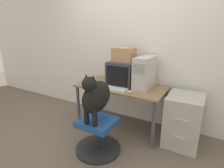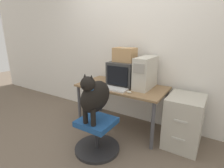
{
  "view_description": "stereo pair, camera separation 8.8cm",
  "coord_description": "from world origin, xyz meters",
  "px_view_note": "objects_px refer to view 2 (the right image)",
  "views": [
    {
      "loc": [
        1.18,
        -1.98,
        1.5
      ],
      "look_at": [
        0.01,
        0.05,
        0.81
      ],
      "focal_mm": 28.0,
      "sensor_mm": 36.0,
      "label": 1
    },
    {
      "loc": [
        1.26,
        -1.93,
        1.5
      ],
      "look_at": [
        0.01,
        0.05,
        0.81
      ],
      "focal_mm": 28.0,
      "sensor_mm": 36.0,
      "label": 2
    }
  ],
  "objects_px": {
    "filing_cabinet": "(184,121)",
    "cardboard_box": "(125,55)",
    "pc_tower": "(145,73)",
    "office_chair": "(97,136)",
    "dog": "(95,96)",
    "crt_monitor": "(124,73)",
    "keyboard": "(113,89)"
  },
  "relations": [
    {
      "from": "pc_tower",
      "to": "office_chair",
      "type": "height_order",
      "value": "pc_tower"
    },
    {
      "from": "crt_monitor",
      "to": "pc_tower",
      "type": "distance_m",
      "value": 0.36
    },
    {
      "from": "crt_monitor",
      "to": "pc_tower",
      "type": "relative_size",
      "value": 0.92
    },
    {
      "from": "keyboard",
      "to": "filing_cabinet",
      "type": "relative_size",
      "value": 0.59
    },
    {
      "from": "keyboard",
      "to": "cardboard_box",
      "type": "height_order",
      "value": "cardboard_box"
    },
    {
      "from": "pc_tower",
      "to": "filing_cabinet",
      "type": "bearing_deg",
      "value": -5.68
    },
    {
      "from": "pc_tower",
      "to": "dog",
      "type": "relative_size",
      "value": 0.8
    },
    {
      "from": "keyboard",
      "to": "office_chair",
      "type": "xyz_separation_m",
      "value": [
        0.04,
        -0.47,
        -0.52
      ]
    },
    {
      "from": "pc_tower",
      "to": "dog",
      "type": "bearing_deg",
      "value": -111.24
    },
    {
      "from": "crt_monitor",
      "to": "dog",
      "type": "distance_m",
      "value": 0.83
    },
    {
      "from": "filing_cabinet",
      "to": "cardboard_box",
      "type": "xyz_separation_m",
      "value": [
        -0.96,
        0.08,
        0.82
      ]
    },
    {
      "from": "dog",
      "to": "cardboard_box",
      "type": "xyz_separation_m",
      "value": [
        -0.04,
        0.83,
        0.4
      ]
    },
    {
      "from": "crt_monitor",
      "to": "cardboard_box",
      "type": "bearing_deg",
      "value": 90.0
    },
    {
      "from": "crt_monitor",
      "to": "cardboard_box",
      "type": "relative_size",
      "value": 1.39
    },
    {
      "from": "cardboard_box",
      "to": "office_chair",
      "type": "bearing_deg",
      "value": -87.15
    },
    {
      "from": "crt_monitor",
      "to": "keyboard",
      "type": "distance_m",
      "value": 0.37
    },
    {
      "from": "office_chair",
      "to": "dog",
      "type": "distance_m",
      "value": 0.57
    },
    {
      "from": "office_chair",
      "to": "dog",
      "type": "bearing_deg",
      "value": -90.0
    },
    {
      "from": "dog",
      "to": "crt_monitor",
      "type": "bearing_deg",
      "value": 92.79
    },
    {
      "from": "filing_cabinet",
      "to": "cardboard_box",
      "type": "height_order",
      "value": "cardboard_box"
    },
    {
      "from": "office_chair",
      "to": "crt_monitor",
      "type": "bearing_deg",
      "value": 92.86
    },
    {
      "from": "crt_monitor",
      "to": "office_chair",
      "type": "distance_m",
      "value": 1.05
    },
    {
      "from": "office_chair",
      "to": "pc_tower",
      "type": "bearing_deg",
      "value": 68.22
    },
    {
      "from": "keyboard",
      "to": "filing_cabinet",
      "type": "xyz_separation_m",
      "value": [
        0.97,
        0.26,
        -0.37
      ]
    },
    {
      "from": "office_chair",
      "to": "dog",
      "type": "relative_size",
      "value": 0.96
    },
    {
      "from": "crt_monitor",
      "to": "dog",
      "type": "bearing_deg",
      "value": -87.21
    },
    {
      "from": "dog",
      "to": "cardboard_box",
      "type": "relative_size",
      "value": 1.91
    },
    {
      "from": "pc_tower",
      "to": "office_chair",
      "type": "distance_m",
      "value": 1.12
    },
    {
      "from": "filing_cabinet",
      "to": "cardboard_box",
      "type": "distance_m",
      "value": 1.27
    },
    {
      "from": "keyboard",
      "to": "filing_cabinet",
      "type": "height_order",
      "value": "keyboard"
    },
    {
      "from": "pc_tower",
      "to": "cardboard_box",
      "type": "xyz_separation_m",
      "value": [
        -0.35,
        0.02,
        0.24
      ]
    },
    {
      "from": "office_chair",
      "to": "keyboard",
      "type": "bearing_deg",
      "value": 95.12
    }
  ]
}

